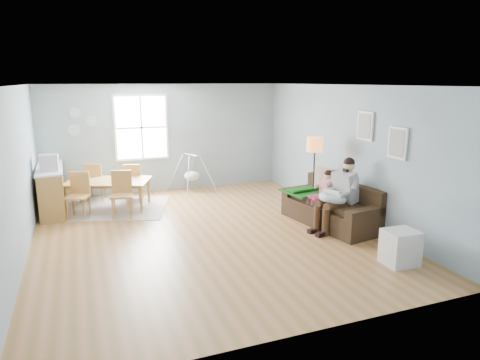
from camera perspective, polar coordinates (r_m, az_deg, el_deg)
name	(u,v)px	position (r m, az deg, el deg)	size (l,w,h in m)	color
room	(203,102)	(7.55, -4.95, 10.36)	(8.40, 9.40, 3.90)	olive
window	(141,128)	(10.88, -13.03, 6.83)	(1.32, 0.08, 1.62)	white
pictures	(380,134)	(8.05, 18.23, 5.84)	(0.05, 1.34, 0.74)	white
wall_plates	(80,122)	(10.77, -20.54, 7.24)	(0.67, 0.02, 0.66)	#A9C4CB
sofa	(333,210)	(8.65, 12.24, -3.87)	(1.20, 2.17, 0.83)	black
green_throw	(308,191)	(9.04, 9.02, -1.46)	(0.94, 0.82, 0.04)	#135617
beige_pillow	(324,180)	(9.06, 11.11, 0.03)	(0.14, 0.51, 0.51)	#B8A78D
father	(339,192)	(8.24, 13.09, -1.62)	(1.04, 0.59, 1.38)	gray
nursing_pillow	(333,198)	(8.16, 12.24, -2.37)	(0.52, 0.52, 0.14)	#A5B9CF
infant	(331,193)	(8.16, 12.08, -1.70)	(0.24, 0.38, 0.14)	silver
toddler	(324,188)	(8.63, 11.13, -1.00)	(0.56, 0.32, 0.85)	silver
floor_lamp	(315,151)	(8.93, 9.92, 3.82)	(0.33, 0.33, 1.65)	black
storage_cube	(400,247)	(7.10, 20.53, -8.42)	(0.50, 0.45, 0.54)	silver
rug	(109,208)	(10.01, -17.01, -3.55)	(2.48, 1.89, 0.01)	#9C958E
dining_table	(109,194)	(9.93, -17.13, -1.85)	(1.78, 0.99, 0.63)	olive
chair_sw	(79,192)	(9.43, -20.71, -1.50)	(0.55, 0.55, 0.94)	#A17937
chair_se	(122,191)	(9.20, -15.49, -1.40)	(0.51, 0.51, 0.96)	#A17937
chair_nw	(95,180)	(10.58, -18.78, 0.05)	(0.52, 0.52, 0.91)	#A17937
chair_ne	(134,180)	(10.37, -14.01, 0.03)	(0.51, 0.51, 0.89)	#A17937
counter	(52,189)	(10.04, -23.83, -1.15)	(0.57, 1.77, 0.99)	olive
monitor	(49,162)	(9.58, -24.13, 2.18)	(0.36, 0.34, 0.33)	#B3B3B9
baby_swing	(192,175)	(10.94, -6.46, 0.63)	(1.20, 1.22, 0.96)	#B3B3B9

